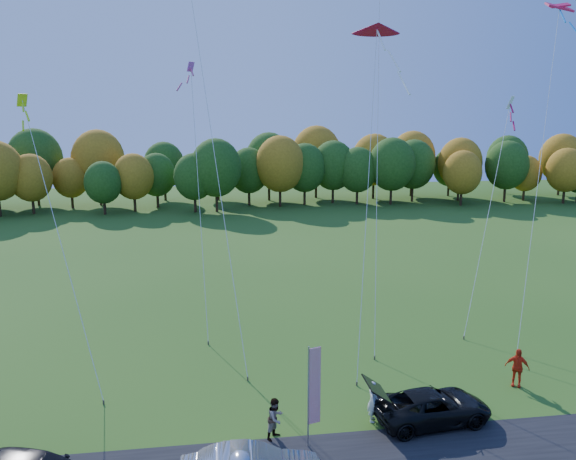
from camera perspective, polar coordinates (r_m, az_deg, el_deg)
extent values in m
plane|color=#265215|center=(24.91, 2.05, -18.89)|extent=(160.00, 160.00, 0.00)
imported|color=black|center=(25.30, 14.47, -16.99)|extent=(5.15, 2.80, 1.37)
imported|color=silver|center=(24.81, 8.59, -16.81)|extent=(0.58, 0.73, 1.77)
imported|color=gray|center=(23.48, -1.27, -18.57)|extent=(1.02, 1.03, 1.68)
imported|color=red|center=(29.34, 22.25, -12.80)|extent=(1.17, 0.97, 1.87)
cylinder|color=#999999|center=(22.34, 2.07, -16.63)|extent=(0.06, 0.06, 4.15)
cube|color=red|center=(22.25, 2.70, -15.55)|extent=(0.51, 0.18, 3.11)
cube|color=navy|center=(21.78, 2.72, -12.82)|extent=(0.50, 0.17, 0.81)
cylinder|color=#4C3F33|center=(28.17, -4.12, -14.83)|extent=(0.08, 0.08, 0.20)
cylinder|color=#4C3F33|center=(30.59, 8.79, -12.70)|extent=(0.08, 0.08, 0.20)
cylinder|color=#4C3F33|center=(27.83, 7.00, -15.24)|extent=(0.08, 0.08, 0.20)
cone|color=#B90B30|center=(33.21, 9.04, 19.61)|extent=(2.73, 2.08, 2.98)
cylinder|color=#4C3F33|center=(31.79, 22.12, -12.50)|extent=(0.08, 0.08, 0.20)
cube|color=#FF1C54|center=(39.29, 25.87, 19.69)|extent=(3.48, 1.20, 1.31)
cylinder|color=#4C3F33|center=(27.36, -18.23, -16.28)|extent=(0.08, 0.08, 0.20)
cube|color=#F0FB1A|center=(31.46, -25.40, 11.83)|extent=(1.08, 1.08, 1.27)
cylinder|color=#4C3F33|center=(34.23, 17.43, -10.39)|extent=(0.08, 0.08, 0.20)
cube|color=white|center=(38.70, 21.66, 11.95)|extent=(1.35, 1.35, 1.60)
cylinder|color=#4C3F33|center=(32.34, -8.11, -11.28)|extent=(0.08, 0.08, 0.20)
cube|color=#DF4ACB|center=(35.41, -9.86, 16.03)|extent=(0.97, 0.97, 1.15)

